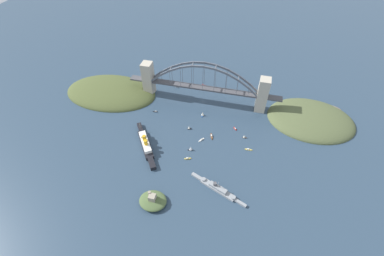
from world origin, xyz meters
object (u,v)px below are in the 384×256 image
harbor_arch_bridge (203,86)px  small_boat_7 (201,140)px  ocean_liner (145,144)px  small_boat_3 (155,112)px  small_boat_2 (191,148)px  small_boat_0 (235,129)px  seaplane_second_in_formation (203,86)px  small_boat_6 (248,149)px  small_boat_8 (244,136)px  small_boat_1 (189,128)px  small_boat_5 (203,114)px  small_boat_4 (212,136)px  seaplane_taxiing_near_bridge (177,86)px  fort_island_mid_harbor (153,200)px  naval_cruiser (217,188)px  small_boat_9 (188,158)px

harbor_arch_bridge → small_boat_7: harbor_arch_bridge is taller
ocean_liner → small_boat_3: 77.52m
small_boat_2 → small_boat_0: bearing=-134.2°
small_boat_3 → seaplane_second_in_formation: bearing=-124.6°
harbor_arch_bridge → small_boat_2: bearing=93.6°
small_boat_0 → small_boat_6: bearing=122.2°
small_boat_2 → small_boat_8: size_ratio=1.28×
small_boat_6 → small_boat_1: bearing=-12.6°
small_boat_2 → small_boat_5: 77.91m
seaplane_second_in_formation → small_boat_3: size_ratio=1.19×
small_boat_2 → small_boat_4: (-24.36, -33.79, -2.60)m
small_boat_3 → small_boat_6: small_boat_3 is taller
small_boat_5 → small_boat_6: 99.10m
seaplane_taxiing_near_bridge → seaplane_second_in_formation: seaplane_second_in_formation is taller
small_boat_1 → small_boat_4: bearing=168.0°
seaplane_second_in_formation → small_boat_4: size_ratio=0.81×
ocean_liner → fort_island_mid_harbor: size_ratio=2.40×
ocean_liner → small_boat_4: (-90.72, -42.33, -4.53)m
fort_island_mid_harbor → small_boat_1: size_ratio=5.26×
fort_island_mid_harbor → seaplane_second_in_formation: 251.52m
small_boat_3 → small_boat_2: bearing=139.1°
naval_cruiser → small_boat_7: size_ratio=7.67×
harbor_arch_bridge → small_boat_6: bearing=132.8°
small_boat_3 → small_boat_7: bearing=153.4°
harbor_arch_bridge → seaplane_second_in_formation: bearing=-77.7°
harbor_arch_bridge → small_boat_9: size_ratio=26.97×
small_boat_2 → small_boat_9: small_boat_2 is taller
harbor_arch_bridge → fort_island_mid_harbor: bearing=85.4°
seaplane_taxiing_near_bridge → small_boat_4: seaplane_taxiing_near_bridge is taller
seaplane_second_in_formation → small_boat_3: 109.44m
fort_island_mid_harbor → small_boat_8: size_ratio=5.59×
harbor_arch_bridge → small_boat_8: 112.52m
small_boat_6 → small_boat_7: small_boat_7 is taller
seaplane_taxiing_near_bridge → small_boat_8: bearing=143.2°
ocean_liner → seaplane_second_in_formation: 173.93m
small_boat_1 → small_boat_2: (-13.18, 41.77, 0.42)m
ocean_liner → small_boat_9: (-66.02, 8.56, -4.54)m
seaplane_taxiing_near_bridge → small_boat_2: size_ratio=1.41×
seaplane_taxiing_near_bridge → small_boat_8: (-137.23, 102.59, 0.48)m
small_boat_3 → small_boat_7: size_ratio=0.87×
small_boat_4 → small_boat_0: bearing=-142.6°
small_boat_9 → small_boat_3: bearing=-47.4°
small_boat_0 → fort_island_mid_harbor: bearing=61.8°
harbor_arch_bridge → small_boat_0: bearing=138.3°
small_boat_6 → small_boat_3: bearing=-16.5°
small_boat_9 → naval_cruiser: bearing=141.4°
fort_island_mid_harbor → small_boat_0: 172.92m
small_boat_1 → seaplane_second_in_formation: bearing=-88.5°
small_boat_6 → small_boat_7: (70.63, -2.54, 0.02)m
ocean_liner → small_boat_7: 83.65m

